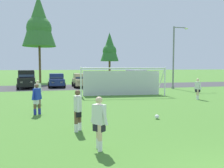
{
  "coord_description": "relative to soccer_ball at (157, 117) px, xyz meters",
  "views": [
    {
      "loc": [
        -4.04,
        -3.22,
        2.53
      ],
      "look_at": [
        -0.24,
        11.4,
        1.43
      ],
      "focal_mm": 37.28,
      "sensor_mm": 36.0,
      "label": 1
    }
  ],
  "objects": [
    {
      "name": "parked_car_slot_far_left",
      "position": [
        -7.87,
        19.27,
        1.0
      ],
      "size": [
        2.4,
        4.73,
        2.16
      ],
      "color": "black",
      "rests_on": "ground"
    },
    {
      "name": "player_trailing_back",
      "position": [
        -5.88,
        6.17,
        0.71
      ],
      "size": [
        0.61,
        0.55,
        1.64
      ],
      "color": "beige",
      "rests_on": "ground"
    },
    {
      "name": "tree_mid_left",
      "position": [
        5.07,
        29.99,
        5.83
      ],
      "size": [
        3.24,
        3.24,
        8.65
      ],
      "color": "brown",
      "rests_on": "ground"
    },
    {
      "name": "street_lamp",
      "position": [
        9.0,
        14.23,
        3.64
      ],
      "size": [
        2.0,
        0.32,
        7.22
      ],
      "color": "slate",
      "rests_on": "ground"
    },
    {
      "name": "parking_lot_strip",
      "position": [
        -0.91,
        19.66,
        -0.11
      ],
      "size": [
        52.0,
        8.4,
        0.01
      ],
      "primitive_type": "cube",
      "color": "#3D3D3F",
      "rests_on": "ground"
    },
    {
      "name": "parked_car_slot_center",
      "position": [
        1.89,
        18.68,
        0.77
      ],
      "size": [
        2.14,
        4.26,
        1.72
      ],
      "color": "silver",
      "rests_on": "ground"
    },
    {
      "name": "player_winger_right",
      "position": [
        -5.73,
        2.61,
        0.71
      ],
      "size": [
        0.53,
        0.62,
        1.64
      ],
      "color": "brown",
      "rests_on": "ground"
    },
    {
      "name": "tree_left_edge",
      "position": [
        -6.8,
        29.75,
        9.67
      ],
      "size": [
        5.33,
        5.33,
        14.2
      ],
      "color": "brown",
      "rests_on": "ground"
    },
    {
      "name": "player_defender_far",
      "position": [
        6.1,
        5.54,
        0.71
      ],
      "size": [
        0.35,
        0.75,
        1.64
      ],
      "color": "beige",
      "rests_on": "ground"
    },
    {
      "name": "ground_plane",
      "position": [
        -0.91,
        7.93,
        -0.11
      ],
      "size": [
        400.0,
        400.0,
        0.0
      ],
      "primitive_type": "plane",
      "color": "#477A2D"
    },
    {
      "name": "parked_car_slot_center_left",
      "position": [
        -1.39,
        19.05,
        0.77
      ],
      "size": [
        2.07,
        4.22,
        1.72
      ],
      "color": "tan",
      "rests_on": "ground"
    },
    {
      "name": "parked_car_slot_center_right",
      "position": [
        5.97,
        18.7,
        1.0
      ],
      "size": [
        2.36,
        4.71,
        2.16
      ],
      "color": "#B2B2BC",
      "rests_on": "ground"
    },
    {
      "name": "player_winger_left",
      "position": [
        -3.98,
        -1.19,
        0.71
      ],
      "size": [
        0.31,
        0.74,
        1.64
      ],
      "color": "brown",
      "rests_on": "ground"
    },
    {
      "name": "soccer_goal",
      "position": [
        1.12,
        9.43,
        1.18
      ],
      "size": [
        7.57,
        2.67,
        2.57
      ],
      "color": "white",
      "rests_on": "ground"
    },
    {
      "name": "player_striker_near",
      "position": [
        -3.57,
        -3.44,
        0.71
      ],
      "size": [
        0.47,
        0.67,
        1.64
      ],
      "color": "beige",
      "rests_on": "ground"
    },
    {
      "name": "parked_car_slot_left",
      "position": [
        -4.39,
        19.75,
        0.77
      ],
      "size": [
        2.12,
        4.24,
        1.72
      ],
      "color": "navy",
      "rests_on": "ground"
    },
    {
      "name": "soccer_ball",
      "position": [
        0.0,
        0.0,
        0.0
      ],
      "size": [
        0.22,
        0.22,
        0.22
      ],
      "color": "white",
      "rests_on": "ground"
    }
  ]
}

